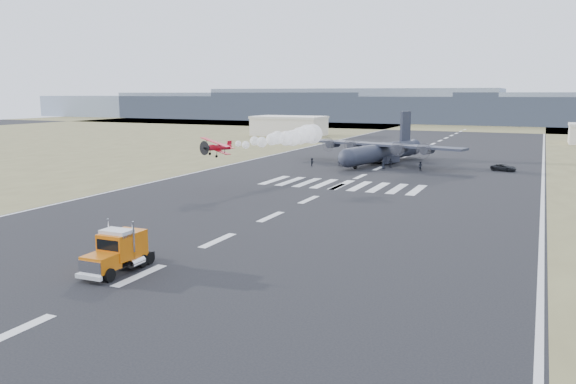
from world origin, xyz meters
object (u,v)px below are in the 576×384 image
Objects in this scene: crew_d at (391,163)px; crew_g at (355,161)px; crew_e at (383,165)px; crew_h at (373,161)px; semi_truck at (118,251)px; transport_aircraft at (383,150)px; support_vehicle at (504,167)px; aerobatic_biplane at (217,147)px; crew_a at (342,162)px; hangar_left at (289,126)px; crew_c at (339,162)px; crew_b at (420,166)px; crew_f at (312,162)px.

crew_d is 7.66m from crew_g.
crew_e is 0.95× the size of crew_h.
semi_truck is 4.30× the size of crew_h.
support_vehicle is at bearing 9.57° from transport_aircraft.
aerobatic_biplane reaches higher than support_vehicle.
crew_a is 9.70m from crew_d.
aerobatic_biplane is (36.99, -108.42, 3.25)m from hangar_left.
crew_g reaches higher than crew_c.
crew_h is at bearing 4.08° from crew_b.
crew_f reaches higher than support_vehicle.
crew_h is (-3.37, 4.69, 0.05)m from crew_e.
crew_g is at bearing -128.51° from crew_a.
crew_a is 0.97× the size of crew_g.
crew_f is at bearing 32.69° from crew_d.
semi_truck is at bearing 108.38° from crew_b.
aerobatic_biplane reaches higher than crew_g.
crew_d is (-20.77, -3.90, 0.26)m from support_vehicle.
hangar_left is 0.67× the size of transport_aircraft.
crew_d is 15.70m from crew_f.
crew_c is at bearing 93.29° from semi_truck.
hangar_left is 100.02m from support_vehicle.
support_vehicle is 31.51m from crew_c.
crew_b reaches higher than support_vehicle.
support_vehicle is 36.78m from crew_f.
aerobatic_biplane is at bearing 24.61° from crew_e.
hangar_left is 83.89m from crew_g.
transport_aircraft is 19.93× the size of crew_h.
crew_b is (9.55, -8.21, -1.84)m from transport_aircraft.
aerobatic_biplane is 3.40× the size of crew_e.
hangar_left reaches higher than support_vehicle.
semi_truck is 72.48m from crew_b.
aerobatic_biplane is 37.13m from crew_c.
support_vehicle is at bearing 156.64° from crew_e.
crew_h is (-10.45, 4.36, 0.02)m from crew_b.
aerobatic_biplane is 3.13× the size of crew_g.
crew_d is at bearing 103.72° from crew_g.
crew_b is 1.04× the size of crew_c.
crew_f is (-4.85, -2.56, -0.03)m from crew_c.
aerobatic_biplane is 56.56m from support_vehicle.
crew_h is at bearing -95.08° from crew_e.
crew_f is 0.88× the size of crew_g.
hangar_left is 4.16× the size of aerobatic_biplane.
crew_c is (-0.90, 0.84, -0.05)m from crew_a.
crew_h reaches higher than support_vehicle.
crew_g reaches higher than crew_h.
crew_a is (7.52, 35.23, -5.75)m from aerobatic_biplane.
aerobatic_biplane reaches higher than crew_e.
support_vehicle is at bearing 114.25° from crew_g.
crew_d is at bearing 74.85° from aerobatic_biplane.
semi_truck is 72.62m from crew_c.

